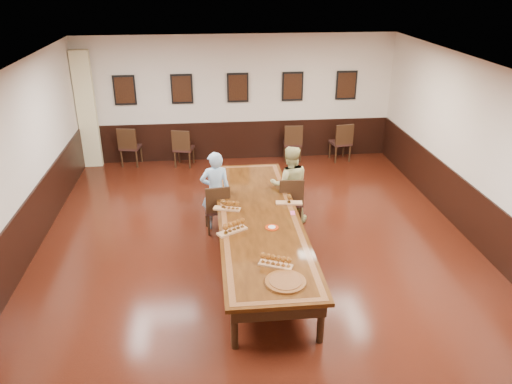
{
  "coord_description": "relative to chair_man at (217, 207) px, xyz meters",
  "views": [
    {
      "loc": [
        -0.84,
        -7.57,
        4.65
      ],
      "look_at": [
        0.0,
        0.5,
        1.0
      ],
      "focal_mm": 35.0,
      "sensor_mm": 36.0,
      "label": 1
    }
  ],
  "objects": [
    {
      "name": "wainscoting",
      "position": [
        0.7,
        -1.01,
        0.01
      ],
      "size": [
        8.0,
        10.0,
        1.0
      ],
      "color": "black",
      "rests_on": "floor"
    },
    {
      "name": "red_plate_grp",
      "position": [
        0.86,
        -1.43,
        0.27
      ],
      "size": [
        0.22,
        0.22,
        0.03
      ],
      "color": "#B32F0B",
      "rests_on": "conference_table"
    },
    {
      "name": "wall_back",
      "position": [
        0.7,
        4.0,
        1.11
      ],
      "size": [
        8.0,
        0.02,
        3.2
      ],
      "primitive_type": "cube",
      "color": "beige",
      "rests_on": "floor"
    },
    {
      "name": "flight_a",
      "position": [
        0.19,
        -0.66,
        0.34
      ],
      "size": [
        0.5,
        0.28,
        0.18
      ],
      "color": "#AC7648",
      "rests_on": "conference_table"
    },
    {
      "name": "person_man",
      "position": [
        -0.01,
        0.1,
        0.29
      ],
      "size": [
        0.61,
        0.44,
        1.56
      ],
      "primitive_type": "imported",
      "rotation": [
        0.0,
        0.0,
        3.25
      ],
      "color": "#5193CB",
      "rests_on": "floor"
    },
    {
      "name": "conference_table",
      "position": [
        0.7,
        -1.01,
        0.12
      ],
      "size": [
        1.4,
        5.0,
        0.76
      ],
      "color": "black",
      "rests_on": "floor"
    },
    {
      "name": "curtain",
      "position": [
        -3.05,
        3.81,
        0.96
      ],
      "size": [
        0.45,
        0.18,
        2.9
      ],
      "primitive_type": "cube",
      "color": "beige",
      "rests_on": "floor"
    },
    {
      "name": "pink_phone",
      "position": [
        1.3,
        -0.93,
        0.27
      ],
      "size": [
        0.09,
        0.16,
        0.01
      ],
      "primitive_type": "cube",
      "rotation": [
        0.0,
        0.0,
        -0.11
      ],
      "color": "#D8487E",
      "rests_on": "conference_table"
    },
    {
      "name": "flight_d",
      "position": [
        0.77,
        -2.56,
        0.35
      ],
      "size": [
        0.51,
        0.34,
        0.18
      ],
      "color": "#AC7648",
      "rests_on": "conference_table"
    },
    {
      "name": "spare_chair_a",
      "position": [
        -2.08,
        3.78,
        0.02
      ],
      "size": [
        0.57,
        0.6,
        1.02
      ],
      "primitive_type": null,
      "rotation": [
        0.0,
        0.0,
        2.96
      ],
      "color": "black",
      "rests_on": "floor"
    },
    {
      "name": "person_woman",
      "position": [
        1.44,
        0.27,
        0.29
      ],
      "size": [
        0.8,
        0.63,
        1.56
      ],
      "primitive_type": "imported",
      "rotation": [
        0.0,
        0.0,
        3.11
      ],
      "color": "#C7C27C",
      "rests_on": "floor"
    },
    {
      "name": "flight_c",
      "position": [
        0.22,
        -1.49,
        0.35
      ],
      "size": [
        0.52,
        0.39,
        0.19
      ],
      "color": "#AC7648",
      "rests_on": "conference_table"
    },
    {
      "name": "spare_chair_c",
      "position": [
        2.1,
        3.69,
        0.01
      ],
      "size": [
        0.5,
        0.54,
        0.99
      ],
      "primitive_type": null,
      "rotation": [
        0.0,
        0.0,
        3.07
      ],
      "color": "black",
      "rests_on": "floor"
    },
    {
      "name": "flight_b",
      "position": [
        1.3,
        -0.53,
        0.34
      ],
      "size": [
        0.49,
        0.2,
        0.18
      ],
      "color": "#AC7648",
      "rests_on": "conference_table"
    },
    {
      "name": "spare_chair_b",
      "position": [
        -0.73,
        3.57,
        0.0
      ],
      "size": [
        0.57,
        0.6,
        0.99
      ],
      "primitive_type": null,
      "rotation": [
        0.0,
        0.0,
        2.91
      ],
      "color": "black",
      "rests_on": "floor"
    },
    {
      "name": "ceiling",
      "position": [
        0.7,
        -1.01,
        2.72
      ],
      "size": [
        8.0,
        10.0,
        0.02
      ],
      "primitive_type": "cube",
      "color": "white",
      "rests_on": "floor"
    },
    {
      "name": "spare_chair_d",
      "position": [
        3.35,
        3.56,
        0.02
      ],
      "size": [
        0.55,
        0.59,
        1.02
      ],
      "primitive_type": null,
      "rotation": [
        0.0,
        0.0,
        3.3
      ],
      "color": "black",
      "rests_on": "floor"
    },
    {
      "name": "chair_woman",
      "position": [
        1.44,
        0.16,
        0.01
      ],
      "size": [
        0.49,
        0.53,
        1.0
      ],
      "primitive_type": null,
      "rotation": [
        0.0,
        0.0,
        3.11
      ],
      "color": "black",
      "rests_on": "floor"
    },
    {
      "name": "carved_platter",
      "position": [
        0.84,
        -3.0,
        0.28
      ],
      "size": [
        0.56,
        0.56,
        0.04
      ],
      "color": "#582D11",
      "rests_on": "conference_table"
    },
    {
      "name": "floor",
      "position": [
        0.7,
        -1.01,
        -0.5
      ],
      "size": [
        8.0,
        10.0,
        0.02
      ],
      "primitive_type": "cube",
      "color": "black",
      "rests_on": "ground"
    },
    {
      "name": "wall_right",
      "position": [
        4.71,
        -1.01,
        1.11
      ],
      "size": [
        0.02,
        10.0,
        3.2
      ],
      "primitive_type": "cube",
      "color": "beige",
      "rests_on": "floor"
    },
    {
      "name": "chair_man",
      "position": [
        0.0,
        0.0,
        0.0
      ],
      "size": [
        0.51,
        0.55,
        0.98
      ],
      "primitive_type": null,
      "rotation": [
        0.0,
        0.0,
        3.25
      ],
      "color": "black",
      "rests_on": "floor"
    },
    {
      "name": "wall_left",
      "position": [
        -3.31,
        -1.01,
        1.11
      ],
      "size": [
        0.02,
        10.0,
        3.2
      ],
      "primitive_type": "cube",
      "color": "beige",
      "rests_on": "floor"
    },
    {
      "name": "posters",
      "position": [
        0.7,
        3.93,
        1.41
      ],
      "size": [
        6.14,
        0.04,
        0.74
      ],
      "color": "black",
      "rests_on": "wall_back"
    }
  ]
}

